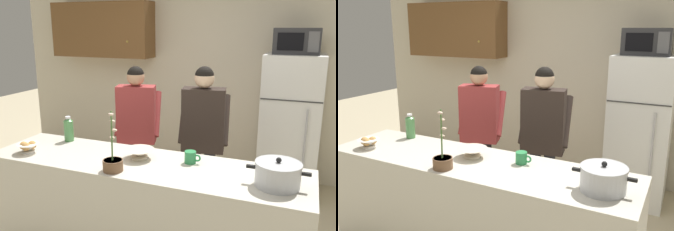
% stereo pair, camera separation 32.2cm
% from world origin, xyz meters
% --- Properties ---
extents(back_wall_unit, '(6.00, 0.48, 2.60)m').
position_xyz_m(back_wall_unit, '(-0.27, 2.26, 1.40)').
color(back_wall_unit, beige).
rests_on(back_wall_unit, ground).
extents(kitchen_island, '(2.57, 0.68, 0.92)m').
position_xyz_m(kitchen_island, '(0.00, 0.00, 0.46)').
color(kitchen_island, beige).
rests_on(kitchen_island, ground).
extents(refrigerator, '(0.64, 0.68, 1.66)m').
position_xyz_m(refrigerator, '(1.00, 1.85, 0.83)').
color(refrigerator, white).
rests_on(refrigerator, ground).
extents(microwave, '(0.48, 0.37, 0.28)m').
position_xyz_m(microwave, '(1.00, 1.83, 1.80)').
color(microwave, '#2D2D30').
rests_on(microwave, refrigerator).
extents(person_near_pot, '(0.56, 0.51, 1.56)m').
position_xyz_m(person_near_pot, '(-0.49, 0.89, 0.97)').
color(person_near_pot, black).
rests_on(person_near_pot, ground).
extents(person_by_sink, '(0.54, 0.48, 1.60)m').
position_xyz_m(person_by_sink, '(0.25, 0.84, 0.99)').
color(person_by_sink, black).
rests_on(person_by_sink, ground).
extents(cooking_pot, '(0.42, 0.30, 0.20)m').
position_xyz_m(cooking_pot, '(1.02, -0.05, 1.00)').
color(cooking_pot, silver).
rests_on(cooking_pot, kitchen_island).
extents(coffee_mug, '(0.13, 0.09, 0.10)m').
position_xyz_m(coffee_mug, '(0.36, 0.13, 0.97)').
color(coffee_mug, '#2D8C4C').
rests_on(coffee_mug, kitchen_island).
extents(bread_bowl, '(0.19, 0.19, 0.10)m').
position_xyz_m(bread_bowl, '(-0.98, -0.16, 0.97)').
color(bread_bowl, white).
rests_on(bread_bowl, kitchen_island).
extents(empty_bowl, '(0.25, 0.25, 0.08)m').
position_xyz_m(empty_bowl, '(-0.05, 0.07, 0.97)').
color(empty_bowl, beige).
rests_on(empty_bowl, kitchen_island).
extents(bottle_near_edge, '(0.09, 0.09, 0.23)m').
position_xyz_m(bottle_near_edge, '(-0.86, 0.23, 1.03)').
color(bottle_near_edge, '#4C8C4C').
rests_on(bottle_near_edge, kitchen_island).
extents(potted_orchid, '(0.15, 0.15, 0.45)m').
position_xyz_m(potted_orchid, '(-0.12, -0.23, 0.98)').
color(potted_orchid, brown).
rests_on(potted_orchid, kitchen_island).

